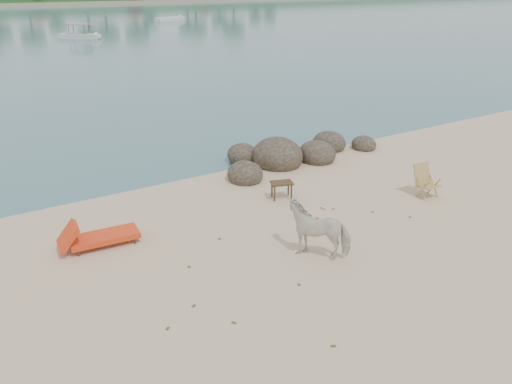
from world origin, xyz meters
TOP-DOWN VIEW (x-y plane):
  - boulders at (3.31, 5.68)m, footprint 6.39×2.98m
  - cow at (0.20, 0.14)m, footprint 1.51×1.55m
  - side_table at (1.23, 3.15)m, footprint 0.71×0.57m
  - lounge_chair at (-3.92, 3.11)m, footprint 2.05×0.86m
  - deck_chair at (4.92, 1.00)m, footprint 0.66×0.71m
  - boat_mid at (6.86, 49.73)m, footprint 4.45×4.24m
  - boat_far at (24.58, 67.24)m, footprint 5.72×3.17m
  - dead_leaves at (-0.37, 0.32)m, footprint 7.45×5.55m

SIDE VIEW (x-z plane):
  - dead_leaves at x=-0.37m, z-range 0.00..0.00m
  - boulders at x=3.31m, z-range -0.40..0.87m
  - side_table at x=1.23m, z-range 0.00..0.50m
  - lounge_chair at x=-3.92m, z-range 0.00..0.60m
  - boat_far at x=24.58m, z-range 0.00..0.65m
  - deck_chair at x=4.92m, z-range 0.00..0.94m
  - cow at x=0.20m, z-range 0.00..1.26m
  - boat_mid at x=6.86m, z-range 0.00..2.46m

